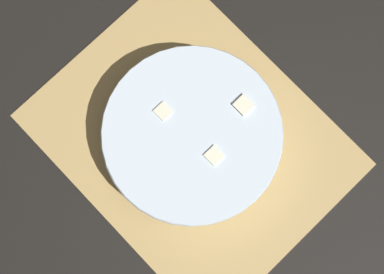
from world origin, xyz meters
name	(u,v)px	position (x,y,z in m)	size (l,w,h in m)	color
ground_plane	(192,140)	(0.00, 0.00, 0.00)	(6.00, 6.00, 0.00)	black
bamboo_mat_center	(192,140)	(0.00, 0.00, 0.00)	(0.49, 0.39, 0.01)	tan
fruit_salad_bowl	(192,136)	(0.00, 0.00, 0.04)	(0.29, 0.29, 0.07)	silver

